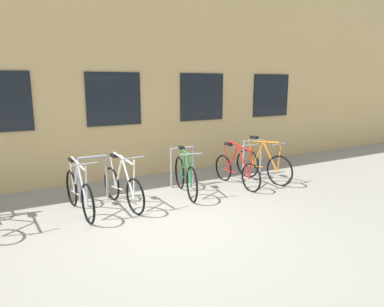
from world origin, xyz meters
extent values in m
plane|color=gray|center=(0.00, 0.00, 0.00)|extent=(42.00, 42.00, 0.00)
cube|color=tan|center=(0.00, 6.03, 3.18)|extent=(28.00, 5.67, 6.35)
cube|color=black|center=(0.00, 3.18, 1.94)|extent=(1.30, 0.04, 1.24)
cube|color=black|center=(2.40, 3.18, 1.94)|extent=(1.30, 0.04, 1.24)
cube|color=black|center=(4.80, 3.18, 1.94)|extent=(1.30, 0.04, 1.24)
cylinder|color=gray|center=(-1.14, 1.90, 0.44)|extent=(0.05, 0.05, 0.89)
cylinder|color=gray|center=(-0.60, 1.90, 0.44)|extent=(0.05, 0.05, 0.89)
cylinder|color=gray|center=(-0.87, 1.90, 0.89)|extent=(0.55, 0.05, 0.05)
cylinder|color=gray|center=(0.86, 1.90, 0.44)|extent=(0.05, 0.05, 0.89)
cylinder|color=gray|center=(1.40, 1.90, 0.44)|extent=(0.05, 0.05, 0.89)
cylinder|color=gray|center=(1.13, 1.90, 0.89)|extent=(0.55, 0.05, 0.05)
cylinder|color=gray|center=(2.86, 1.90, 0.44)|extent=(0.05, 0.05, 0.89)
cylinder|color=gray|center=(3.40, 1.90, 0.44)|extent=(0.05, 0.05, 0.89)
cylinder|color=gray|center=(3.13, 1.90, 0.89)|extent=(0.55, 0.05, 0.05)
torus|color=black|center=(1.03, 1.83, 0.34)|extent=(0.20, 0.72, 0.73)
torus|color=black|center=(0.82, 0.89, 0.34)|extent=(0.20, 0.72, 0.73)
cylinder|color=#1E7238|center=(0.88, 1.15, 0.61)|extent=(0.13, 0.46, 0.65)
cylinder|color=#1E7238|center=(0.95, 1.51, 0.60)|extent=(0.11, 0.33, 0.64)
cylinder|color=#1E7238|center=(0.91, 1.30, 0.92)|extent=(0.19, 0.73, 0.04)
cylinder|color=#1E7238|center=(0.97, 1.60, 0.32)|extent=(0.13, 0.48, 0.08)
cylinder|color=#1E7238|center=(1.01, 1.75, 0.63)|extent=(0.07, 0.20, 0.58)
cylinder|color=#1E7238|center=(0.82, 0.92, 0.63)|extent=(0.04, 0.08, 0.58)
cube|color=black|center=(0.99, 1.66, 0.94)|extent=(0.14, 0.22, 0.06)
cylinder|color=gray|center=(0.83, 0.94, 0.95)|extent=(0.44, 0.12, 0.03)
torus|color=black|center=(-1.30, 1.84, 0.33)|extent=(0.09, 0.71, 0.70)
torus|color=black|center=(-1.23, 0.79, 0.33)|extent=(0.09, 0.71, 0.70)
cylinder|color=#B7B7BC|center=(-1.25, 1.08, 0.63)|extent=(0.07, 0.51, 0.72)
cylinder|color=#B7B7BC|center=(-1.28, 1.49, 0.59)|extent=(0.06, 0.38, 0.63)
cylinder|color=#B7B7BC|center=(-1.26, 1.25, 0.94)|extent=(0.09, 0.82, 0.12)
cylinder|color=#B7B7BC|center=(-1.29, 1.58, 0.31)|extent=(0.06, 0.53, 0.07)
cylinder|color=#B7B7BC|center=(-1.30, 1.75, 0.61)|extent=(0.04, 0.20, 0.57)
cylinder|color=#B7B7BC|center=(-1.23, 0.81, 0.65)|extent=(0.03, 0.08, 0.65)
cube|color=black|center=(-1.29, 1.66, 0.93)|extent=(0.11, 0.21, 0.06)
cylinder|color=gray|center=(-1.23, 0.84, 1.01)|extent=(0.44, 0.06, 0.03)
torus|color=black|center=(2.92, 1.82, 0.34)|extent=(0.18, 0.72, 0.72)
torus|color=black|center=(3.10, 0.88, 0.34)|extent=(0.18, 0.72, 0.72)
cylinder|color=orange|center=(3.05, 1.14, 0.61)|extent=(0.12, 0.46, 0.66)
cylinder|color=orange|center=(2.98, 1.49, 0.64)|extent=(0.10, 0.33, 0.72)
cylinder|color=orange|center=(3.02, 1.28, 0.96)|extent=(0.18, 0.72, 0.10)
cylinder|color=orange|center=(2.97, 1.58, 0.32)|extent=(0.12, 0.48, 0.07)
cylinder|color=orange|center=(2.94, 1.73, 0.67)|extent=(0.06, 0.20, 0.66)
cylinder|color=orange|center=(3.10, 0.90, 0.63)|extent=(0.04, 0.08, 0.59)
cube|color=black|center=(2.95, 1.64, 1.02)|extent=(0.14, 0.22, 0.06)
cylinder|color=gray|center=(3.09, 0.92, 0.96)|extent=(0.44, 0.11, 0.03)
torus|color=black|center=(2.23, 1.86, 0.30)|extent=(0.05, 0.64, 0.64)
torus|color=black|center=(2.25, 0.83, 0.30)|extent=(0.05, 0.64, 0.64)
cylinder|color=red|center=(2.24, 1.12, 0.62)|extent=(0.05, 0.50, 0.75)
cylinder|color=red|center=(2.23, 1.52, 0.57)|extent=(0.04, 0.37, 0.65)
cylinder|color=red|center=(2.24, 1.28, 0.93)|extent=(0.05, 0.80, 0.14)
cylinder|color=red|center=(2.23, 1.61, 0.28)|extent=(0.04, 0.52, 0.07)
cylinder|color=red|center=(2.23, 1.77, 0.59)|extent=(0.03, 0.20, 0.59)
cylinder|color=red|center=(2.25, 0.86, 0.64)|extent=(0.03, 0.08, 0.69)
cube|color=black|center=(2.23, 1.68, 0.91)|extent=(0.10, 0.20, 0.06)
cylinder|color=gray|center=(2.25, 0.88, 1.02)|extent=(0.44, 0.04, 0.03)
torus|color=black|center=(-0.54, 1.79, 0.32)|extent=(0.14, 0.68, 0.68)
torus|color=black|center=(-0.40, 0.79, 0.32)|extent=(0.14, 0.68, 0.68)
cylinder|color=silver|center=(-0.43, 1.07, 0.63)|extent=(0.10, 0.48, 0.74)
cylinder|color=silver|center=(-0.49, 1.45, 0.59)|extent=(0.09, 0.35, 0.65)
cylinder|color=silver|center=(-0.46, 1.23, 0.95)|extent=(0.14, 0.77, 0.12)
cylinder|color=silver|center=(-0.50, 1.54, 0.30)|extent=(0.09, 0.50, 0.07)
cylinder|color=silver|center=(-0.52, 1.70, 0.61)|extent=(0.05, 0.20, 0.59)
cylinder|color=silver|center=(-0.40, 0.82, 0.66)|extent=(0.04, 0.08, 0.67)
cube|color=black|center=(-0.51, 1.61, 0.94)|extent=(0.13, 0.21, 0.06)
cylinder|color=gray|center=(-0.40, 0.84, 1.02)|extent=(0.44, 0.09, 0.03)
camera|label=1|loc=(-2.38, -4.89, 2.33)|focal=32.51mm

